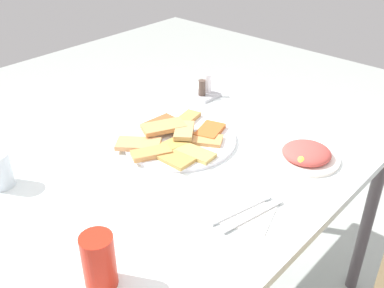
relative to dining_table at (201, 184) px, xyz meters
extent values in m
cube|color=white|center=(0.00, 0.00, 0.07)|extent=(1.24, 0.78, 0.02)
cylinder|color=#4D4549|center=(-0.56, -0.33, -0.30)|extent=(0.04, 0.04, 0.71)
cylinder|color=#4D4549|center=(-0.56, 0.33, -0.30)|extent=(0.04, 0.04, 0.71)
cylinder|color=white|center=(-0.04, -0.12, 0.09)|extent=(0.35, 0.35, 0.01)
cube|color=tan|center=(0.00, -0.02, 0.10)|extent=(0.07, 0.12, 0.01)
cube|color=gold|center=(0.01, -0.10, 0.10)|extent=(0.10, 0.06, 0.01)
cube|color=tan|center=(-0.05, -0.12, 0.11)|extent=(0.12, 0.11, 0.01)
cube|color=#CD632A|center=(-0.13, -0.07, 0.10)|extent=(0.12, 0.10, 0.01)
cube|color=#CF5A30|center=(-0.06, -0.23, 0.10)|extent=(0.11, 0.06, 0.01)
cube|color=tan|center=(-0.03, -0.18, 0.12)|extent=(0.15, 0.12, 0.01)
cube|color=tan|center=(-0.14, -0.18, 0.10)|extent=(0.11, 0.07, 0.01)
cube|color=tan|center=(0.08, -0.18, 0.10)|extent=(0.13, 0.14, 0.01)
cube|color=tan|center=(0.06, -0.04, 0.10)|extent=(0.07, 0.10, 0.01)
cube|color=tan|center=(0.09, -0.11, 0.10)|extent=(0.12, 0.10, 0.02)
cube|color=tan|center=(-0.08, -0.05, 0.10)|extent=(0.10, 0.11, 0.01)
cylinder|color=white|center=(-0.21, 0.22, 0.08)|extent=(0.19, 0.19, 0.01)
ellipsoid|color=#C84B44|center=(-0.21, 0.22, 0.10)|extent=(0.18, 0.19, 0.04)
sphere|color=yellow|center=(-0.16, 0.23, 0.10)|extent=(0.03, 0.03, 0.03)
cylinder|color=red|center=(0.47, 0.15, 0.14)|extent=(0.09, 0.09, 0.12)
cube|color=white|center=(0.10, 0.24, 0.08)|extent=(0.15, 0.15, 0.00)
cube|color=silver|center=(0.10, 0.22, 0.09)|extent=(0.18, 0.06, 0.00)
cube|color=silver|center=(0.10, 0.25, 0.09)|extent=(0.19, 0.05, 0.00)
cube|color=#B2B2B7|center=(-0.34, -0.28, 0.09)|extent=(0.09, 0.09, 0.01)
cylinder|color=white|center=(-0.36, -0.28, 0.13)|extent=(0.03, 0.03, 0.07)
cylinder|color=brown|center=(-0.32, -0.28, 0.12)|extent=(0.03, 0.03, 0.06)
camera|label=1|loc=(0.82, 0.70, 0.78)|focal=41.93mm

